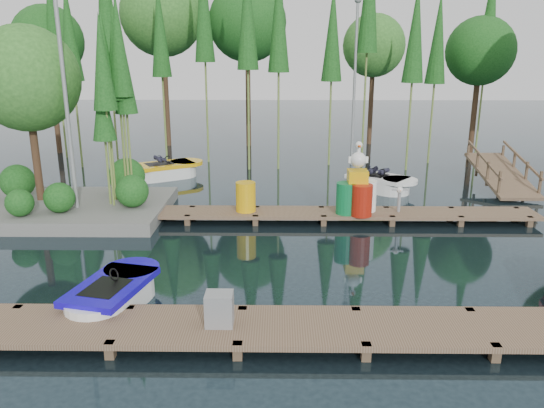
{
  "coord_description": "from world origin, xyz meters",
  "views": [
    {
      "loc": [
        0.69,
        -12.97,
        4.97
      ],
      "look_at": [
        0.5,
        0.5,
        1.1
      ],
      "focal_mm": 35.0,
      "sensor_mm": 36.0,
      "label": 1
    }
  ],
  "objects_px": {
    "boat_yellow_far": "(166,170)",
    "utility_cabinet": "(219,309)",
    "yellow_barrel": "(246,197)",
    "drum_cluster": "(358,193)",
    "island": "(52,113)",
    "boat_blue": "(113,296)"
  },
  "relations": [
    {
      "from": "island",
      "to": "drum_cluster",
      "type": "height_order",
      "value": "island"
    },
    {
      "from": "utility_cabinet",
      "to": "boat_yellow_far",
      "type": "bearing_deg",
      "value": 105.79
    },
    {
      "from": "yellow_barrel",
      "to": "boat_yellow_far",
      "type": "bearing_deg",
      "value": 122.58
    },
    {
      "from": "yellow_barrel",
      "to": "drum_cluster",
      "type": "relative_size",
      "value": 0.42
    },
    {
      "from": "island",
      "to": "boat_blue",
      "type": "relative_size",
      "value": 2.42
    },
    {
      "from": "boat_yellow_far",
      "to": "utility_cabinet",
      "type": "height_order",
      "value": "boat_yellow_far"
    },
    {
      "from": "boat_yellow_far",
      "to": "boat_blue",
      "type": "bearing_deg",
      "value": -95.07
    },
    {
      "from": "yellow_barrel",
      "to": "drum_cluster",
      "type": "distance_m",
      "value": 3.38
    },
    {
      "from": "island",
      "to": "boat_blue",
      "type": "height_order",
      "value": "island"
    },
    {
      "from": "boat_blue",
      "to": "utility_cabinet",
      "type": "xyz_separation_m",
      "value": [
        2.28,
        -1.22,
        0.35
      ]
    },
    {
      "from": "island",
      "to": "boat_yellow_far",
      "type": "relative_size",
      "value": 2.12
    },
    {
      "from": "utility_cabinet",
      "to": "yellow_barrel",
      "type": "distance_m",
      "value": 7.0
    },
    {
      "from": "boat_yellow_far",
      "to": "yellow_barrel",
      "type": "distance_m",
      "value": 6.73
    },
    {
      "from": "boat_yellow_far",
      "to": "utility_cabinet",
      "type": "relative_size",
      "value": 5.33
    },
    {
      "from": "boat_yellow_far",
      "to": "drum_cluster",
      "type": "distance_m",
      "value": 9.12
    },
    {
      "from": "island",
      "to": "utility_cabinet",
      "type": "height_order",
      "value": "island"
    },
    {
      "from": "island",
      "to": "drum_cluster",
      "type": "bearing_deg",
      "value": -5.79
    },
    {
      "from": "boat_yellow_far",
      "to": "drum_cluster",
      "type": "bearing_deg",
      "value": -51.32
    },
    {
      "from": "island",
      "to": "boat_blue",
      "type": "bearing_deg",
      "value": -60.92
    },
    {
      "from": "island",
      "to": "drum_cluster",
      "type": "xyz_separation_m",
      "value": [
        9.35,
        -0.95,
        -2.25
      ]
    },
    {
      "from": "boat_yellow_far",
      "to": "utility_cabinet",
      "type": "distance_m",
      "value": 13.16
    },
    {
      "from": "boat_yellow_far",
      "to": "drum_cluster",
      "type": "xyz_separation_m",
      "value": [
        6.99,
        -5.82,
        0.63
      ]
    }
  ]
}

